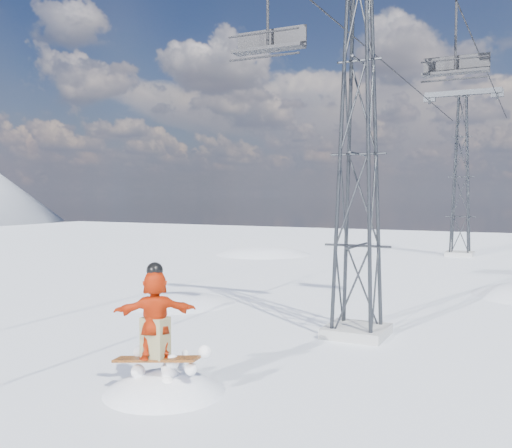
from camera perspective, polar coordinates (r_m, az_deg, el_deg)
The scene contains 7 objects.
ground at distance 11.20m, azimuth -6.69°, elevation -19.61°, with size 120.00×120.00×0.00m, color white.
snow_terrain at distance 34.57m, azimuth 7.04°, elevation -20.71°, with size 39.00×37.00×22.00m.
lift_tower_near at distance 17.38m, azimuth 10.18°, elevation 6.80°, with size 5.20×1.80×11.43m.
lift_tower_far at distance 41.94m, azimuth 19.83°, elevation 4.42°, with size 5.20×1.80×11.43m.
haul_cables at distance 29.30m, azimuth 16.85°, elevation 15.79°, with size 4.46×51.00×0.06m.
lift_chair_near at distance 17.19m, azimuth 1.30°, elevation 17.77°, with size 2.18×0.63×2.70m.
lift_chair_mid at distance 21.34m, azimuth 19.33°, elevation 14.67°, with size 2.19×0.63×2.71m.
Camera 1 is at (5.67, -8.64, 4.30)m, focal length 40.00 mm.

